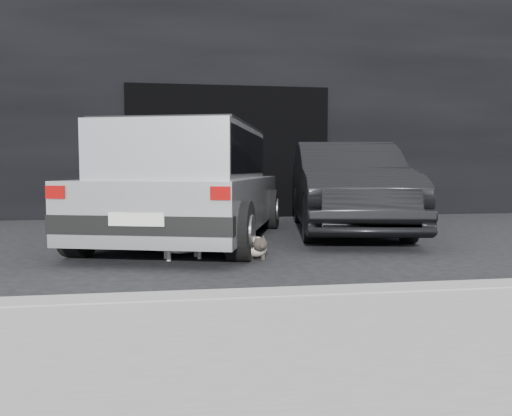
{
  "coord_description": "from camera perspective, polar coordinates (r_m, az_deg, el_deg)",
  "views": [
    {
      "loc": [
        0.02,
        -5.91,
        0.95
      ],
      "look_at": [
        0.76,
        -1.11,
        0.58
      ],
      "focal_mm": 35.0,
      "sensor_mm": 36.0,
      "label": 1
    }
  ],
  "objects": [
    {
      "name": "ground",
      "position": [
        5.98,
        -8.86,
        -4.8
      ],
      "size": [
        80.0,
        80.0,
        0.0
      ],
      "primitive_type": "plane",
      "color": "black",
      "rests_on": "ground"
    },
    {
      "name": "building_facade",
      "position": [
        12.05,
        -4.07,
        11.78
      ],
      "size": [
        34.0,
        4.0,
        5.0
      ],
      "primitive_type": "cube",
      "color": "black",
      "rests_on": "ground"
    },
    {
      "name": "garage_opening",
      "position": [
        9.95,
        -3.09,
        6.41
      ],
      "size": [
        4.0,
        0.1,
        2.6
      ],
      "primitive_type": "cube",
      "color": "black",
      "rests_on": "ground"
    },
    {
      "name": "curb",
      "position": [
        3.56,
        7.6,
        -10.15
      ],
      "size": [
        18.0,
        0.25,
        0.12
      ],
      "primitive_type": "cube",
      "color": "gray",
      "rests_on": "ground"
    },
    {
      "name": "sidewalk",
      "position": [
        2.49,
        15.72,
        -16.9
      ],
      "size": [
        18.0,
        2.2,
        0.11
      ],
      "primitive_type": "cube",
      "color": "gray",
      "rests_on": "ground"
    },
    {
      "name": "silver_hatchback",
      "position": [
        6.68,
        -7.45,
        3.35
      ],
      "size": [
        2.95,
        4.49,
        1.53
      ],
      "rotation": [
        0.0,
        0.0,
        -0.29
      ],
      "color": "silver",
      "rests_on": "ground"
    },
    {
      "name": "second_car",
      "position": [
        7.77,
        10.23,
        2.4
      ],
      "size": [
        2.19,
        4.38,
        1.38
      ],
      "primitive_type": "imported",
      "rotation": [
        0.0,
        0.0,
        -0.18
      ],
      "color": "black",
      "rests_on": "ground"
    },
    {
      "name": "cat_siamese",
      "position": [
        5.37,
        -0.26,
        -4.41
      ],
      "size": [
        0.35,
        0.82,
        0.28
      ],
      "rotation": [
        0.0,
        0.0,
        3.28
      ],
      "color": "beige",
      "rests_on": "ground"
    },
    {
      "name": "cat_white",
      "position": [
        5.41,
        -7.99,
        -3.75
      ],
      "size": [
        0.81,
        0.4,
        0.39
      ],
      "rotation": [
        0.0,
        0.0,
        -1.34
      ],
      "color": "white",
      "rests_on": "ground"
    }
  ]
}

